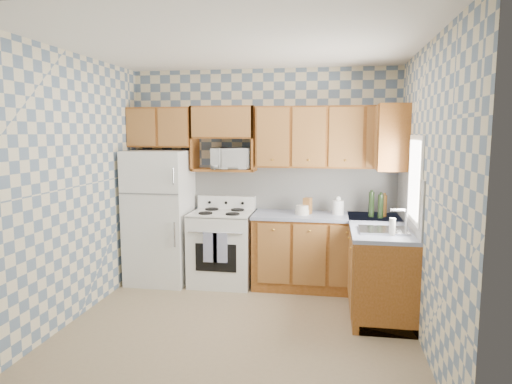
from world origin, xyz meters
TOP-DOWN VIEW (x-y plane):
  - floor at (0.00, 0.00)m, footprint 3.40×3.40m
  - back_wall at (0.00, 1.60)m, footprint 3.40×0.02m
  - right_wall at (1.70, 0.00)m, footprint 0.02×3.20m
  - backsplash_back at (0.40, 1.59)m, footprint 2.60×0.02m
  - backsplash_right at (1.69, 0.80)m, footprint 0.02×1.60m
  - refrigerator at (-1.27, 1.25)m, footprint 0.75×0.70m
  - stove_body at (-0.47, 1.28)m, footprint 0.76×0.65m
  - cooktop at (-0.47, 1.28)m, footprint 0.76×0.65m
  - backguard at (-0.47, 1.55)m, footprint 0.76×0.08m
  - dish_towel_left at (-0.53, 0.93)m, footprint 0.17×0.02m
  - dish_towel_right at (-0.41, 0.93)m, footprint 0.17×0.02m
  - base_cabinets_back at (0.82, 1.30)m, footprint 1.75×0.60m
  - base_cabinets_right at (1.40, 0.80)m, footprint 0.60×1.60m
  - countertop_back at (0.82, 1.30)m, footprint 1.77×0.63m
  - countertop_right at (1.40, 0.80)m, footprint 0.63×1.60m
  - upper_cabinets_back at (0.82, 1.44)m, footprint 1.75×0.33m
  - upper_cabinets_fridge at (-1.29, 1.44)m, footprint 0.82×0.33m
  - upper_cabinets_right at (1.53, 1.25)m, footprint 0.33×0.70m
  - microwave_shelf at (-0.47, 1.44)m, footprint 0.80×0.33m
  - microwave at (-0.39, 1.41)m, footprint 0.53×0.40m
  - sink at (1.40, 0.45)m, footprint 0.48×0.40m
  - window at (1.69, 0.45)m, footprint 0.02×0.66m
  - bottle_0 at (1.34, 1.24)m, footprint 0.06×0.06m
  - bottle_1 at (1.44, 1.18)m, footprint 0.06×0.06m
  - bottle_2 at (1.49, 1.28)m, footprint 0.06×0.06m
  - knife_block at (0.59, 1.32)m, footprint 0.11×0.11m
  - electric_kettle at (0.96, 1.33)m, footprint 0.14×0.14m
  - food_containers at (0.53, 1.25)m, footprint 0.17×0.17m
  - soap_bottle at (1.46, 0.27)m, footprint 0.06×0.06m

SIDE VIEW (x-z plane):
  - floor at x=0.00m, z-range 0.00..0.00m
  - base_cabinets_back at x=0.82m, z-range 0.00..0.88m
  - base_cabinets_right at x=1.40m, z-range 0.00..0.88m
  - stove_body at x=-0.47m, z-range 0.00..0.90m
  - dish_towel_left at x=-0.53m, z-range 0.37..0.73m
  - dish_towel_right at x=-0.41m, z-range 0.37..0.73m
  - refrigerator at x=-1.27m, z-range 0.00..1.68m
  - countertop_back at x=0.82m, z-range 0.88..0.92m
  - countertop_right at x=1.40m, z-range 0.88..0.92m
  - cooktop at x=-0.47m, z-range 0.89..0.92m
  - sink at x=1.40m, z-range 0.91..0.94m
  - food_containers at x=0.53m, z-range 0.92..1.03m
  - backguard at x=-0.47m, z-range 0.92..1.08m
  - soap_bottle at x=1.46m, z-range 0.92..1.09m
  - electric_kettle at x=0.96m, z-range 0.92..1.09m
  - knife_block at x=0.59m, z-range 0.92..1.12m
  - bottle_2 at x=1.49m, z-range 0.92..1.18m
  - bottle_1 at x=1.44m, z-range 0.92..1.19m
  - bottle_0 at x=1.34m, z-range 0.92..1.21m
  - backsplash_back at x=0.40m, z-range 0.92..1.48m
  - backsplash_right at x=1.69m, z-range 0.92..1.48m
  - back_wall at x=0.00m, z-range 0.00..2.70m
  - right_wall at x=1.70m, z-range 0.00..2.70m
  - microwave_shelf at x=-0.47m, z-range 1.42..1.45m
  - window at x=1.69m, z-range 1.02..1.88m
  - microwave at x=-0.39m, z-range 1.45..1.72m
  - upper_cabinets_back at x=0.82m, z-range 1.48..2.22m
  - upper_cabinets_right at x=1.53m, z-range 1.48..2.22m
  - upper_cabinets_fridge at x=-1.29m, z-range 1.72..2.22m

